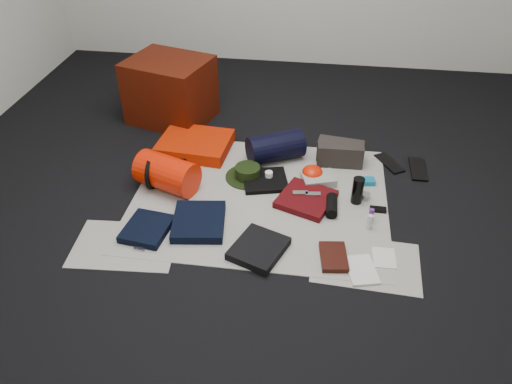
# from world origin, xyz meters

# --- Properties ---
(floor) EXTENTS (4.50, 4.50, 0.02)m
(floor) POSITION_xyz_m (0.00, 0.00, -0.01)
(floor) COLOR black
(floor) RESTS_ON ground
(newspaper_mat) EXTENTS (1.60, 1.30, 0.01)m
(newspaper_mat) POSITION_xyz_m (0.00, 0.00, 0.00)
(newspaper_mat) COLOR beige
(newspaper_mat) RESTS_ON floor
(newspaper_sheet_front_left) EXTENTS (0.61, 0.44, 0.00)m
(newspaper_sheet_front_left) POSITION_xyz_m (-0.70, -0.55, 0.00)
(newspaper_sheet_front_left) COLOR beige
(newspaper_sheet_front_left) RESTS_ON floor
(newspaper_sheet_front_right) EXTENTS (0.60, 0.43, 0.00)m
(newspaper_sheet_front_right) POSITION_xyz_m (0.65, -0.50, 0.00)
(newspaper_sheet_front_right) COLOR beige
(newspaper_sheet_front_right) RESTS_ON floor
(red_cabinet) EXTENTS (0.70, 0.64, 0.49)m
(red_cabinet) POSITION_xyz_m (-0.84, 0.95, 0.25)
(red_cabinet) COLOR #4A1105
(red_cabinet) RESTS_ON floor
(sleeping_pad) EXTENTS (0.53, 0.44, 0.09)m
(sleeping_pad) POSITION_xyz_m (-0.54, 0.50, 0.05)
(sleeping_pad) COLOR red
(sleeping_pad) RESTS_ON newspaper_mat
(stuff_sack) EXTENTS (0.44, 0.35, 0.23)m
(stuff_sack) POSITION_xyz_m (-0.61, 0.02, 0.12)
(stuff_sack) COLOR red
(stuff_sack) RESTS_ON newspaper_mat
(sack_strap_left) EXTENTS (0.02, 0.22, 0.22)m
(sack_strap_left) POSITION_xyz_m (-0.71, 0.02, 0.11)
(sack_strap_left) COLOR black
(sack_strap_left) RESTS_ON newspaper_mat
(sack_strap_right) EXTENTS (0.02, 0.22, 0.22)m
(sack_strap_right) POSITION_xyz_m (-0.51, 0.02, 0.11)
(sack_strap_right) COLOR black
(sack_strap_right) RESTS_ON newspaper_mat
(navy_duffel) EXTENTS (0.43, 0.36, 0.20)m
(navy_duffel) POSITION_xyz_m (0.05, 0.45, 0.11)
(navy_duffel) COLOR black
(navy_duffel) RESTS_ON newspaper_mat
(boonie_brim) EXTENTS (0.37, 0.37, 0.01)m
(boonie_brim) POSITION_xyz_m (-0.11, 0.20, 0.01)
(boonie_brim) COLOR black
(boonie_brim) RESTS_ON newspaper_mat
(boonie_crown) EXTENTS (0.17, 0.17, 0.07)m
(boonie_crown) POSITION_xyz_m (-0.11, 0.20, 0.05)
(boonie_crown) COLOR black
(boonie_crown) RESTS_ON boonie_brim
(hiking_boot_left) EXTENTS (0.32, 0.13, 0.16)m
(hiking_boot_left) POSITION_xyz_m (0.50, 0.45, 0.08)
(hiking_boot_left) COLOR #2D2723
(hiking_boot_left) RESTS_ON newspaper_mat
(hiking_boot_right) EXTENTS (0.33, 0.16, 0.16)m
(hiking_boot_right) POSITION_xyz_m (0.50, 0.50, 0.08)
(hiking_boot_right) COLOR #2D2723
(hiking_boot_right) RESTS_ON newspaper_mat
(flip_flop_left) EXTENTS (0.21, 0.27, 0.01)m
(flip_flop_left) POSITION_xyz_m (0.85, 0.51, 0.01)
(flip_flop_left) COLOR black
(flip_flop_left) RESTS_ON floor
(flip_flop_right) EXTENTS (0.11, 0.28, 0.02)m
(flip_flop_right) POSITION_xyz_m (1.04, 0.46, 0.01)
(flip_flop_right) COLOR black
(flip_flop_right) RESTS_ON floor
(trousers_navy_a) EXTENTS (0.28, 0.31, 0.04)m
(trousers_navy_a) POSITION_xyz_m (-0.61, -0.42, 0.03)
(trousers_navy_a) COLOR black
(trousers_navy_a) RESTS_ON newspaper_mat
(trousers_navy_b) EXTENTS (0.34, 0.38, 0.05)m
(trousers_navy_b) POSITION_xyz_m (-0.32, -0.33, 0.03)
(trousers_navy_b) COLOR black
(trousers_navy_b) RESTS_ON newspaper_mat
(trousers_charcoal) EXTENTS (0.35, 0.37, 0.05)m
(trousers_charcoal) POSITION_xyz_m (0.06, -0.50, 0.03)
(trousers_charcoal) COLOR black
(trousers_charcoal) RESTS_ON newspaper_mat
(black_tshirt) EXTENTS (0.34, 0.33, 0.03)m
(black_tshirt) POSITION_xyz_m (0.01, 0.16, 0.02)
(black_tshirt) COLOR black
(black_tshirt) RESTS_ON newspaper_mat
(red_shirt) EXTENTS (0.41, 0.41, 0.04)m
(red_shirt) POSITION_xyz_m (0.29, -0.01, 0.03)
(red_shirt) COLOR #48070A
(red_shirt) RESTS_ON newspaper_mat
(orange_stuff_sack) EXTENTS (0.17, 0.17, 0.09)m
(orange_stuff_sack) POSITION_xyz_m (0.32, 0.25, 0.05)
(orange_stuff_sack) COLOR red
(orange_stuff_sack) RESTS_ON newspaper_mat
(first_aid_pouch) EXTENTS (0.25, 0.21, 0.05)m
(first_aid_pouch) POSITION_xyz_m (0.36, 0.21, 0.03)
(first_aid_pouch) COLOR gray
(first_aid_pouch) RESTS_ON newspaper_mat
(water_bottle) EXTENTS (0.08, 0.08, 0.18)m
(water_bottle) POSITION_xyz_m (0.61, 0.03, 0.09)
(water_bottle) COLOR black
(water_bottle) RESTS_ON newspaper_mat
(speaker) EXTENTS (0.07, 0.18, 0.07)m
(speaker) POSITION_xyz_m (0.45, -0.07, 0.04)
(speaker) COLOR black
(speaker) RESTS_ON newspaper_mat
(compact_camera) EXTENTS (0.10, 0.08, 0.04)m
(compact_camera) POSITION_xyz_m (0.64, 0.08, 0.02)
(compact_camera) COLOR #A7A8AC
(compact_camera) RESTS_ON newspaper_mat
(cyan_case) EXTENTS (0.11, 0.08, 0.03)m
(cyan_case) POSITION_xyz_m (0.68, 0.25, 0.02)
(cyan_case) COLOR #0F6D96
(cyan_case) RESTS_ON newspaper_mat
(toiletry_purple) EXTENTS (0.04, 0.04, 0.09)m
(toiletry_purple) POSITION_xyz_m (0.69, -0.14, 0.05)
(toiletry_purple) COLOR #532473
(toiletry_purple) RESTS_ON newspaper_mat
(toiletry_clear) EXTENTS (0.04, 0.04, 0.09)m
(toiletry_clear) POSITION_xyz_m (0.68, -0.21, 0.05)
(toiletry_clear) COLOR #BABFBA
(toiletry_clear) RESTS_ON newspaper_mat
(paperback_book) EXTENTS (0.17, 0.24, 0.03)m
(paperback_book) POSITION_xyz_m (0.47, -0.50, 0.02)
(paperback_book) COLOR black
(paperback_book) RESTS_ON newspaper_mat
(map_booklet) EXTENTS (0.20, 0.25, 0.01)m
(map_booklet) POSITION_xyz_m (0.62, -0.57, 0.01)
(map_booklet) COLOR silver
(map_booklet) RESTS_ON newspaper_mat
(map_printout) EXTENTS (0.13, 0.16, 0.01)m
(map_printout) POSITION_xyz_m (0.75, -0.45, 0.01)
(map_printout) COLOR silver
(map_printout) RESTS_ON newspaper_mat
(sunglasses) EXTENTS (0.10, 0.04, 0.03)m
(sunglasses) POSITION_xyz_m (0.74, -0.04, 0.02)
(sunglasses) COLOR black
(sunglasses) RESTS_ON newspaper_mat
(key_cluster) EXTENTS (0.07, 0.07, 0.01)m
(key_cluster) POSITION_xyz_m (-0.60, -0.56, 0.01)
(key_cluster) COLOR #A7A8AC
(key_cluster) RESTS_ON newspaper_mat
(tape_roll) EXTENTS (0.05, 0.05, 0.04)m
(tape_roll) POSITION_xyz_m (0.03, 0.19, 0.05)
(tape_roll) COLOR white
(tape_roll) RESTS_ON black_tshirt
(energy_bar_a) EXTENTS (0.10, 0.05, 0.01)m
(energy_bar_a) POSITION_xyz_m (0.25, 0.01, 0.06)
(energy_bar_a) COLOR #A7A8AC
(energy_bar_a) RESTS_ON red_shirt
(energy_bar_b) EXTENTS (0.10, 0.05, 0.01)m
(energy_bar_b) POSITION_xyz_m (0.33, 0.01, 0.06)
(energy_bar_b) COLOR #A7A8AC
(energy_bar_b) RESTS_ON red_shirt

